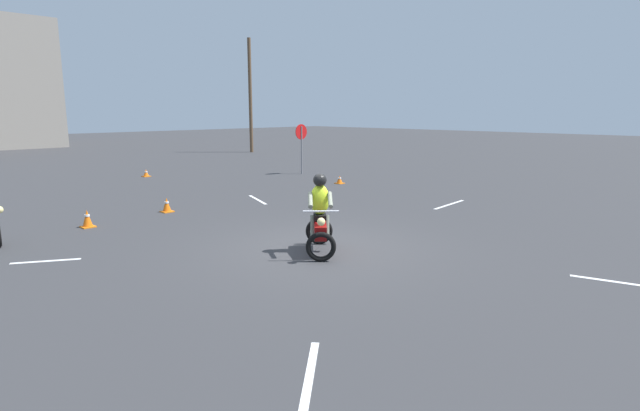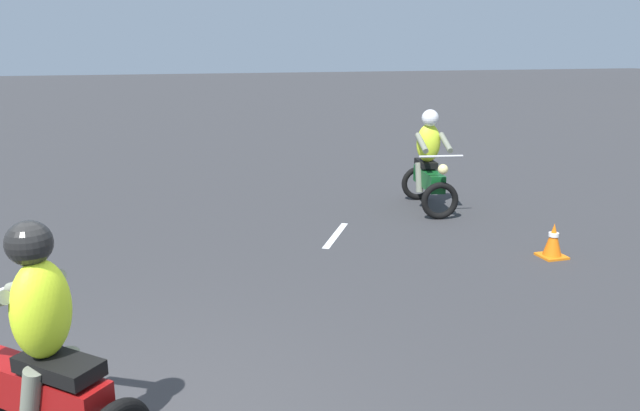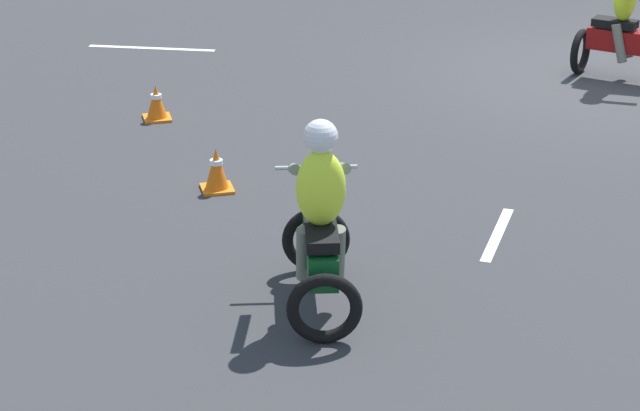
{
  "view_description": "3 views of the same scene",
  "coord_description": "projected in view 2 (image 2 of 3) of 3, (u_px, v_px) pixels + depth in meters",
  "views": [
    {
      "loc": [
        -7.42,
        -7.27,
        2.93
      ],
      "look_at": [
        -0.21,
        -0.23,
        1.0
      ],
      "focal_mm": 28.0,
      "sensor_mm": 36.0,
      "label": 1
    },
    {
      "loc": [
        3.76,
        0.47,
        2.67
      ],
      "look_at": [
        -2.83,
        2.47,
        0.9
      ],
      "focal_mm": 35.0,
      "sensor_mm": 36.0,
      "label": 2
    },
    {
      "loc": [
        -14.47,
        7.35,
        4.81
      ],
      "look_at": [
        -5.44,
        5.17,
        0.9
      ],
      "focal_mm": 70.0,
      "sensor_mm": 36.0,
      "label": 3
    }
  ],
  "objects": [
    {
      "name": "motorcycle_rider_background",
      "position": [
        429.0,
        166.0,
        10.37
      ],
      "size": [
        1.55,
        0.88,
        1.66
      ],
      "rotation": [
        0.0,
        0.0,
        4.53
      ],
      "color": "black",
      "rests_on": "ground"
    },
    {
      "name": "lane_stripe_nw",
      "position": [
        336.0,
        235.0,
        9.04
      ],
      "size": [
        1.14,
        0.74,
        0.01
      ],
      "primitive_type": "cube",
      "rotation": [
        0.0,
        0.0,
        4.17
      ],
      "color": "silver",
      "rests_on": "ground"
    },
    {
      "name": "traffic_cone_near_left",
      "position": [
        553.0,
        241.0,
        8.06
      ],
      "size": [
        0.32,
        0.32,
        0.46
      ],
      "color": "orange",
      "rests_on": "ground"
    },
    {
      "name": "motorcycle_rider_foreground",
      "position": [
        39.0,
        361.0,
        3.95
      ],
      "size": [
        1.4,
        1.42,
        1.66
      ],
      "rotation": [
        0.0,
        0.0,
        2.37
      ],
      "color": "black",
      "rests_on": "ground"
    }
  ]
}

